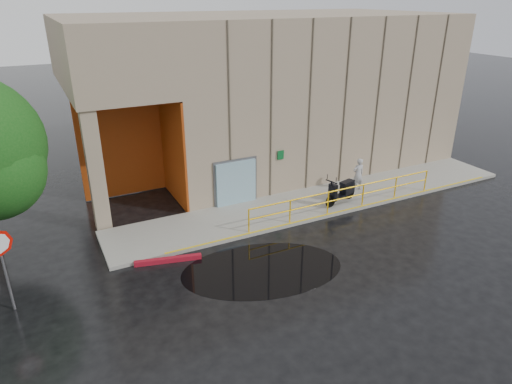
# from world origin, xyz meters

# --- Properties ---
(ground) EXTENTS (120.00, 120.00, 0.00)m
(ground) POSITION_xyz_m (0.00, 0.00, 0.00)
(ground) COLOR black
(ground) RESTS_ON ground
(sidewalk) EXTENTS (20.00, 3.00, 0.15)m
(sidewalk) POSITION_xyz_m (4.00, 4.50, 0.07)
(sidewalk) COLOR gray
(sidewalk) RESTS_ON ground
(building) EXTENTS (20.00, 10.17, 8.00)m
(building) POSITION_xyz_m (5.10, 10.98, 4.21)
(building) COLOR gray
(building) RESTS_ON ground
(guardrail) EXTENTS (9.56, 0.06, 1.03)m
(guardrail) POSITION_xyz_m (4.25, 3.15, 0.68)
(guardrail) COLOR yellow
(guardrail) RESTS_ON sidewalk
(person) EXTENTS (0.61, 0.43, 1.61)m
(person) POSITION_xyz_m (6.10, 4.66, 0.96)
(person) COLOR #ADADB2
(person) RESTS_ON sidewalk
(scooter) EXTENTS (2.00, 1.12, 1.51)m
(scooter) POSITION_xyz_m (4.49, 3.82, 1.02)
(scooter) COLOR black
(scooter) RESTS_ON sidewalk
(stop_sign) EXTENTS (0.78, 0.33, 2.74)m
(stop_sign) POSITION_xyz_m (-9.00, 2.17, 1.98)
(stop_sign) COLOR slate
(stop_sign) RESTS_ON ground
(red_curb) EXTENTS (2.38, 0.74, 0.18)m
(red_curb) POSITION_xyz_m (-3.98, 2.67, 0.09)
(red_curb) COLOR maroon
(red_curb) RESTS_ON ground
(puddle) EXTENTS (6.39, 4.76, 0.01)m
(puddle) POSITION_xyz_m (-1.15, 0.72, 0.00)
(puddle) COLOR black
(puddle) RESTS_ON ground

